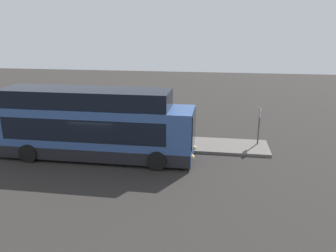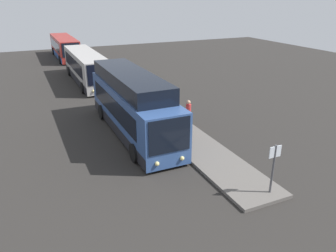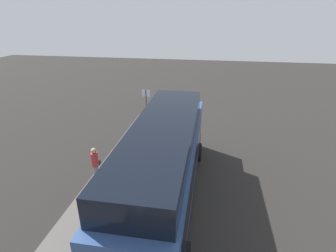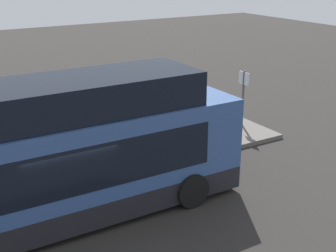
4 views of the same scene
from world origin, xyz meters
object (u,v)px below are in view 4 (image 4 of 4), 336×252
Objects in this scene: passenger_with_bags at (81,143)px; sign_post at (243,91)px; bus_lead at (43,164)px; suitcase at (64,163)px; passenger_waiting at (47,148)px; passenger_boarding at (36,138)px.

sign_post is (7.63, 0.60, 0.59)m from passenger_with_bags.
bus_lead is at bearing -161.21° from sign_post.
bus_lead is 12.43× the size of suitcase.
sign_post reaches higher than passenger_waiting.
sign_post is (8.87, -0.42, 0.51)m from passenger_boarding.
passenger_boarding reaches higher than passenger_waiting.
sign_post is (8.30, 0.70, 1.16)m from suitcase.
passenger_boarding reaches higher than passenger_with_bags.
passenger_waiting is (0.90, 2.73, -0.68)m from bus_lead.
suitcase is at bearing -175.16° from sign_post.
passenger_waiting is 0.75× the size of sign_post.
passenger_with_bags is (1.17, -0.03, -0.04)m from passenger_waiting.
bus_lead is 2.95m from passenger_waiting.
sign_post reaches higher than passenger_boarding.
passenger_boarding is 1.96× the size of suitcase.
passenger_with_bags is (1.24, -1.02, -0.08)m from passenger_boarding.
passenger_waiting reaches higher than passenger_with_bags.
passenger_waiting reaches higher than suitcase.
sign_post is at bearing 84.45° from passenger_waiting.
bus_lead reaches higher than sign_post.
passenger_with_bags is (2.06, 2.70, -0.72)m from bus_lead.
passenger_with_bags is 1.81× the size of suitcase.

